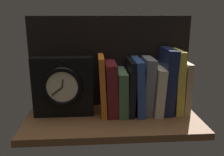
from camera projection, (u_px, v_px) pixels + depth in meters
The scene contains 13 objects.
ground_plane at pixel (113, 121), 90.08cm from camera, with size 65.41×29.25×2.50cm, color brown.
back_panel at pixel (110, 62), 98.40cm from camera, with size 65.41×1.20×37.17cm, color black.
book_orange_pandolfini at pixel (102, 85), 91.67cm from camera, with size 2.04×14.50×22.67cm, color orange.
book_maroon_dawkins at pixel (111, 88), 92.23cm from camera, with size 4.09×14.83×20.11cm, color maroon.
book_green_romantic at pixel (122, 92), 92.92cm from camera, with size 3.50×15.64×17.00cm, color #476B44.
book_black_skeptic at pixel (130, 87), 92.62cm from camera, with size 2.54×14.84×21.02cm, color black.
book_blue_modern at pixel (138, 86), 92.78cm from camera, with size 2.82×15.99×21.31cm, color #2D4C8E.
book_gray_chess at pixel (147, 85), 92.98cm from camera, with size 3.76×12.64×21.69cm, color gray.
book_cream_twain at pixel (156, 89), 93.67cm from camera, with size 3.19×16.23×18.32cm, color beige.
book_navy_bierce at pixel (166, 81), 93.04cm from camera, with size 4.08×13.79×25.21cm, color #192147.
book_yellow_seinlanguage at pixel (176, 81), 93.38cm from camera, with size 3.00×13.05×24.59cm, color gold.
book_tan_shortstories at pixel (183, 87), 94.17cm from camera, with size 2.37×13.72×20.06cm, color tan.
framed_clock at pixel (63, 87), 89.39cm from camera, with size 22.55×6.99×22.55cm.
Camera 1 is at (-6.02, -82.50, 37.94)cm, focal length 38.17 mm.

